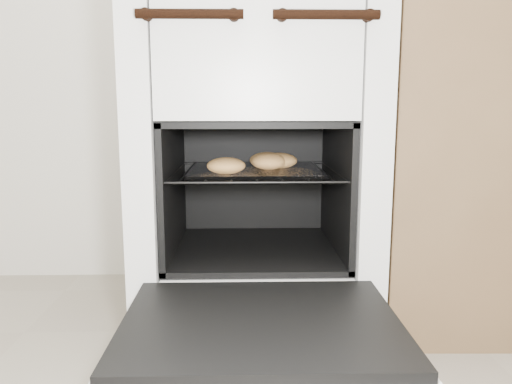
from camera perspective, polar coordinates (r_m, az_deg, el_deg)
stove at (r=1.53m, az=-0.15°, el=3.03°), size 0.65×0.73×1.00m
oven_door at (r=1.07m, az=0.57°, el=-15.31°), size 0.59×0.46×0.04m
oven_rack at (r=1.46m, az=-0.09°, el=2.38°), size 0.48×0.46×0.01m
foil_sheet at (r=1.43m, az=-0.07°, el=2.53°), size 0.37×0.33×0.01m
baked_rolls at (r=1.40m, az=0.66°, el=3.48°), size 0.28×0.25×0.05m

